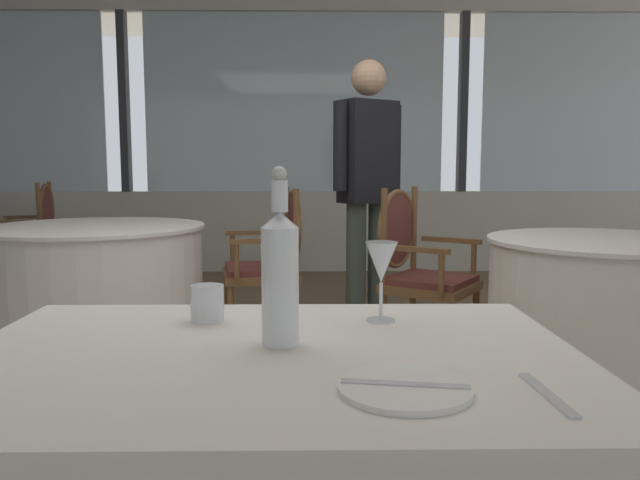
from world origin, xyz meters
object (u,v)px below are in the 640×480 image
(wine_glass, at_px, (381,265))
(diner_person_0, at_px, (368,179))
(dining_chair_2_0, at_px, (33,231))
(dining_chair_0_0, at_px, (275,253))
(water_bottle, at_px, (280,274))
(side_plate, at_px, (405,388))
(dining_chair_1_1, at_px, (416,261))
(water_tumbler, at_px, (207,303))

(wine_glass, height_order, diner_person_0, diner_person_0)
(dining_chair_2_0, bearing_deg, dining_chair_0_0, 136.12)
(diner_person_0, bearing_deg, water_bottle, -41.42)
(side_plate, distance_m, dining_chair_2_0, 5.08)
(dining_chair_0_0, relative_size, dining_chair_1_1, 0.99)
(dining_chair_1_1, bearing_deg, wine_glass, -67.91)
(water_tumbler, distance_m, dining_chair_2_0, 4.51)
(side_plate, distance_m, wine_glass, 0.45)
(water_tumbler, xyz_separation_m, dining_chair_1_1, (0.83, 2.13, -0.23))
(water_bottle, xyz_separation_m, dining_chair_1_1, (0.66, 2.32, -0.33))
(water_bottle, bearing_deg, diner_person_0, 81.44)
(diner_person_0, bearing_deg, dining_chair_2_0, -147.94)
(dining_chair_0_0, xyz_separation_m, dining_chair_1_1, (0.83, -0.37, 0.01))
(dining_chair_2_0, distance_m, diner_person_0, 3.09)
(side_plate, height_order, dining_chair_2_0, dining_chair_2_0)
(dining_chair_2_0, bearing_deg, water_bottle, 109.35)
(wine_glass, bearing_deg, water_bottle, -140.05)
(water_bottle, bearing_deg, dining_chair_0_0, 93.64)
(side_plate, relative_size, diner_person_0, 0.12)
(dining_chair_0_0, bearing_deg, side_plate, 87.25)
(water_tumbler, bearing_deg, dining_chair_0_0, 89.96)
(dining_chair_0_0, distance_m, dining_chair_2_0, 2.61)
(side_plate, bearing_deg, wine_glass, 88.43)
(side_plate, bearing_deg, diner_person_0, 85.86)
(dining_chair_2_0, bearing_deg, dining_chair_1_1, 138.65)
(wine_glass, height_order, dining_chair_2_0, dining_chair_2_0)
(water_tumbler, height_order, dining_chair_2_0, dining_chair_2_0)
(side_plate, relative_size, wine_glass, 1.17)
(water_bottle, relative_size, dining_chair_2_0, 0.35)
(dining_chair_1_1, distance_m, diner_person_0, 0.73)
(water_bottle, height_order, dining_chair_0_0, water_bottle)
(diner_person_0, bearing_deg, water_tumbler, -45.62)
(side_plate, xyz_separation_m, water_bottle, (-0.20, 0.25, 0.13))
(water_bottle, height_order, diner_person_0, diner_person_0)
(dining_chair_2_0, bearing_deg, water_tumbler, 108.61)
(water_tumbler, height_order, diner_person_0, diner_person_0)
(side_plate, height_order, water_bottle, water_bottle)
(water_bottle, bearing_deg, wine_glass, 39.95)
(water_bottle, height_order, dining_chair_1_1, water_bottle)
(water_bottle, relative_size, diner_person_0, 0.19)
(dining_chair_0_0, xyz_separation_m, dining_chair_2_0, (-2.17, 1.45, -0.00))
(water_bottle, bearing_deg, water_tumbler, 132.54)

